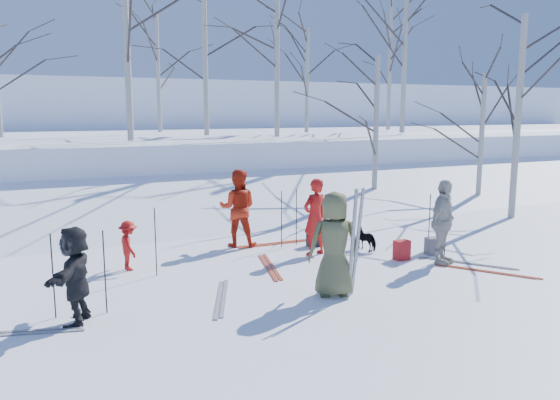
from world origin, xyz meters
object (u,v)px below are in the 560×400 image
skier_red_north (315,217)px  backpack_red (402,250)px  skier_olive_center (334,244)px  backpack_dark (315,238)px  skier_grey_west (75,275)px  skier_red_seated (129,246)px  dog (367,238)px  skier_redor_behind (238,208)px  backpack_grey (432,246)px  skier_cream_east (443,222)px

skier_red_north → backpack_red: (1.50, -1.16, -0.64)m
skier_olive_center → backpack_dark: size_ratio=4.56×
skier_grey_west → backpack_dark: 6.14m
skier_red_north → backpack_dark: (0.36, 0.68, -0.65)m
skier_red_north → skier_red_seated: skier_red_north is taller
dog → backpack_red: 1.04m
skier_grey_west → backpack_red: bearing=119.4°
skier_olive_center → dog: skier_olive_center is taller
skier_redor_behind → skier_red_seated: bearing=45.0°
skier_red_seated → backpack_red: 5.72m
skier_red_north → backpack_dark: bearing=-131.6°
backpack_dark → backpack_grey: bearing=-41.1°
dog → backpack_dark: bearing=-57.8°
skier_red_seated → dog: (5.25, -0.66, -0.23)m
skier_red_north → skier_redor_behind: size_ratio=0.94×
backpack_red → skier_redor_behind: bearing=136.8°
skier_red_north → dog: size_ratio=2.68×
skier_grey_west → dog: (6.43, 1.84, -0.48)m
skier_red_seated → backpack_red: (5.46, -1.67, -0.29)m
backpack_grey → backpack_red: bearing=-175.4°
skier_redor_behind → backpack_dark: (1.64, -0.77, -0.71)m
skier_redor_behind → skier_grey_west: bearing=67.4°
skier_red_seated → backpack_dark: 4.34m
skier_cream_east → backpack_grey: (0.33, 0.68, -0.70)m
backpack_red → backpack_dark: (-1.14, 1.84, -0.01)m
skier_grey_west → backpack_red: size_ratio=3.55×
skier_red_seated → backpack_red: skier_red_seated is taller
dog → backpack_grey: bearing=123.7°
skier_cream_east → skier_grey_west: bearing=154.2°
skier_red_seated → skier_grey_west: skier_grey_west is taller
backpack_red → backpack_grey: backpack_red is taller
skier_olive_center → skier_cream_east: (3.05, 0.77, -0.03)m
skier_red_north → skier_redor_behind: (-1.28, 1.45, 0.06)m
skier_red_north → backpack_grey: (2.39, -1.09, -0.66)m
skier_red_north → skier_grey_west: bearing=7.9°
skier_red_north → skier_red_seated: (-3.96, 0.51, -0.35)m
skier_redor_behind → skier_red_seated: skier_redor_behind is taller
skier_red_north → skier_cream_east: (2.05, -1.77, 0.03)m
skier_red_north → skier_grey_west: (-5.15, -1.99, -0.11)m
skier_red_north → dog: 1.42m
backpack_red → backpack_grey: (0.89, 0.07, -0.02)m
skier_olive_center → skier_red_north: 2.73m
skier_olive_center → skier_redor_behind: (-0.28, 3.99, -0.00)m
backpack_red → skier_red_seated: bearing=163.0°
skier_redor_behind → backpack_red: 3.87m
backpack_grey → skier_cream_east: bearing=-116.3°
skier_red_seated → backpack_red: size_ratio=2.39×
skier_redor_behind → backpack_grey: skier_redor_behind is taller
skier_cream_east → skier_red_north: bearing=111.8°
backpack_dark → backpack_red: bearing=-58.3°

